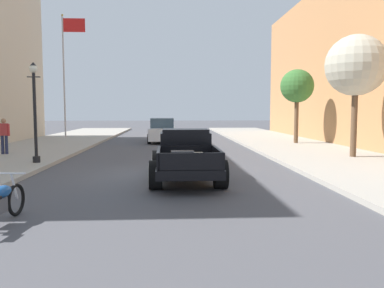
{
  "coord_description": "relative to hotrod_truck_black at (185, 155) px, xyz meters",
  "views": [
    {
      "loc": [
        0.13,
        -12.84,
        2.17
      ],
      "look_at": [
        0.84,
        0.56,
        1.0
      ],
      "focal_mm": 36.22,
      "sensor_mm": 36.0,
      "label": 1
    }
  ],
  "objects": [
    {
      "name": "street_tree_nearest",
      "position": [
        7.49,
        4.28,
        3.31
      ],
      "size": [
        2.61,
        2.61,
        5.25
      ],
      "color": "brown",
      "rests_on": "sidewalk_right"
    },
    {
      "name": "street_tree_second",
      "position": [
        7.3,
        11.51,
        2.87
      ],
      "size": [
        2.04,
        2.04,
        4.54
      ],
      "color": "brown",
      "rests_on": "sidewalk_right"
    },
    {
      "name": "car_background_white",
      "position": [
        -1.05,
        14.16,
        0.01
      ],
      "size": [
        1.88,
        4.31,
        1.65
      ],
      "color": "silver",
      "rests_on": "ground"
    },
    {
      "name": "street_lamp_near",
      "position": [
        -5.68,
        3.07,
        1.63
      ],
      "size": [
        0.5,
        0.32,
        3.85
      ],
      "color": "black",
      "rests_on": "sidewalk_left"
    },
    {
      "name": "hotrod_truck_black",
      "position": [
        0.0,
        0.0,
        0.0
      ],
      "size": [
        2.25,
        4.97,
        1.58
      ],
      "color": "black",
      "rests_on": "ground"
    },
    {
      "name": "ground_plane",
      "position": [
        -0.56,
        0.7,
        -0.75
      ],
      "size": [
        140.0,
        140.0,
        0.0
      ],
      "primitive_type": "plane",
      "color": "#47474C"
    },
    {
      "name": "pedestrian_sidewalk_left",
      "position": [
        -8.17,
        6.13,
        0.33
      ],
      "size": [
        0.53,
        0.22,
        1.65
      ],
      "color": "#232847",
      "rests_on": "sidewalk_left"
    },
    {
      "name": "flagpole",
      "position": [
        -8.28,
        17.76,
        5.02
      ],
      "size": [
        1.74,
        0.16,
        9.16
      ],
      "color": "#B2B2B7",
      "rests_on": "sidewalk_left"
    },
    {
      "name": "sidewalk_right",
      "position": [
        6.69,
        0.7,
        -0.68
      ],
      "size": [
        5.5,
        64.0,
        0.15
      ],
      "primitive_type": "cube",
      "color": "#9E998E",
      "rests_on": "ground"
    }
  ]
}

